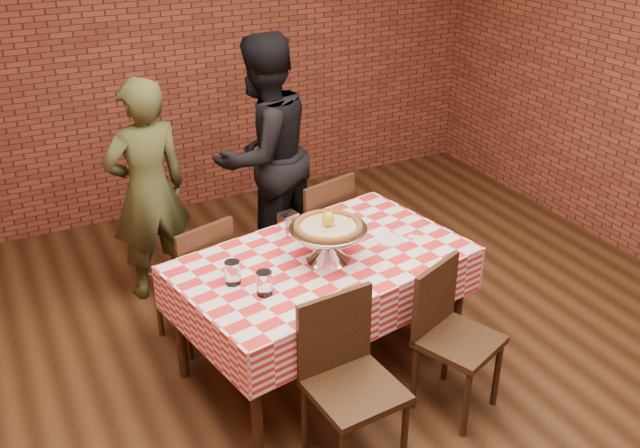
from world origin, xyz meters
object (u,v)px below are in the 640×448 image
Objects in this scene: pizza at (328,227)px; water_glass_left at (264,283)px; chair_far_left at (193,279)px; chair_far_right at (311,232)px; condiment_caddy at (288,224)px; diner_black at (264,155)px; water_glass_right at (233,273)px; diner_olive at (148,191)px; table at (322,312)px; chair_near_right at (459,344)px; chair_near_left at (355,390)px; pizza_stand at (328,244)px.

pizza reaches higher than water_glass_left.
chair_far_left is 0.95m from chair_far_right.
diner_black is at bearing 63.84° from condiment_caddy.
water_glass_right is 0.62m from condiment_caddy.
diner_olive reaches higher than chair_far_left.
table is 1.87× the size of chair_far_left.
table is 1.80× the size of chair_far_right.
chair_near_right is at bearing -54.51° from table.
chair_far_right is 0.68m from diner_black.
pizza_stand is at bearing 68.24° from chair_near_left.
condiment_caddy is at bearing 54.39° from water_glass_left.
table is 1.88× the size of chair_near_right.
pizza_stand is 0.11m from pizza.
diner_black reaches higher than chair_far_right.
chair_far_left reaches higher than chair_near_right.
pizza_stand reaches higher than chair_far_right.
water_glass_left is at bearing -57.89° from water_glass_right.
chair_near_right is (0.49, -0.69, 0.06)m from table.
chair_near_left is 0.71m from chair_near_right.
chair_near_right is (0.94, -0.48, -0.39)m from water_glass_left.
diner_olive reaches higher than chair_near_right.
water_glass_right reaches higher than table.
water_glass_right is at bearing -176.76° from table.
diner_olive is (-1.00, 0.47, 0.33)m from chair_far_right.
chair_far_right is (0.39, 0.49, -0.38)m from condiment_caddy.
pizza_stand is 0.50m from water_glass_left.
diner_olive is at bearing 117.40° from pizza.
diner_black reaches higher than chair_near_right.
water_glass_left is at bearing 46.89° from diner_black.
table is 0.67m from water_glass_left.
water_glass_left is 1.34m from chair_far_right.
chair_near_left reaches higher than water_glass_left.
chair_near_left is (0.34, -0.74, -0.37)m from water_glass_right.
water_glass_left is 1.67m from diner_black.
condiment_caddy is at bearing 135.94° from chair_far_left.
pizza is at bearing -62.45° from table.
pizza_stand is at bearing 90.00° from pizza.
diner_black is (0.76, 1.36, 0.06)m from water_glass_right.
diner_olive is at bearing -39.63° from chair_far_right.
chair_near_right is at bearing 77.99° from diner_black.
chair_far_left is 0.96× the size of chair_far_right.
condiment_caddy is (0.50, 0.37, 0.01)m from water_glass_right.
water_glass_left is at bearing -159.67° from pizza_stand.
water_glass_right reaches higher than chair_far_left.
pizza_stand is 3.38× the size of water_glass_right.
table is 0.59m from pizza.
pizza reaches higher than condiment_caddy.
diner_black is at bearing 174.35° from diner_olive.
pizza is at bearing 109.37° from diner_olive.
pizza reaches higher than chair_far_left.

